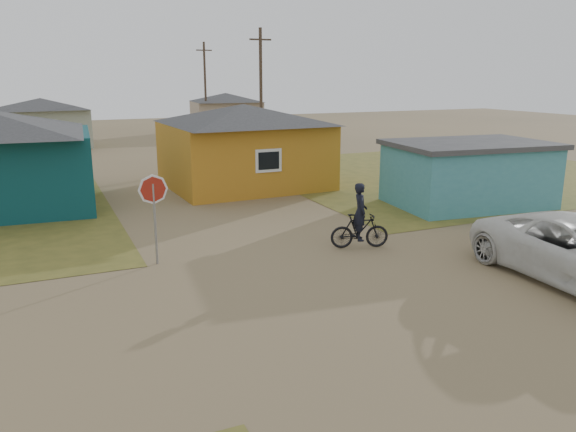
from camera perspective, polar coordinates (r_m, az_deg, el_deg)
The scene contains 10 objects.
ground at distance 13.92m, azimuth 5.61°, elevation -7.91°, with size 120.00×120.00×0.00m, color olive.
grass_ne at distance 32.09m, azimuth 16.03°, elevation 4.25°, with size 20.00×18.00×0.00m, color olive.
house_yellow at distance 26.91m, azimuth -4.45°, elevation 7.25°, with size 7.72×6.76×3.90m.
shed_turquoise at distance 24.13m, azimuth 17.85°, elevation 4.16°, with size 6.71×4.93×2.60m.
house_pale_west at distance 45.30m, azimuth -23.68°, elevation 8.72°, with size 7.04×6.15×3.60m.
house_beige_east at distance 53.86m, azimuth -6.30°, elevation 10.48°, with size 6.95×6.05×3.60m.
utility_pole_near at distance 35.63m, azimuth -2.76°, elevation 12.39°, with size 1.40×0.20×8.00m.
utility_pole_far at distance 51.13m, azimuth -8.40°, elevation 12.78°, with size 1.40×0.20×8.00m.
stop_sign at distance 15.93m, azimuth -13.49°, elevation 1.70°, with size 0.81×0.29×2.58m.
cyclist at distance 17.38m, azimuth 7.30°, elevation -0.86°, with size 1.88×1.05×2.04m.
Camera 1 is at (-6.46, -11.17, 5.20)m, focal length 35.00 mm.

